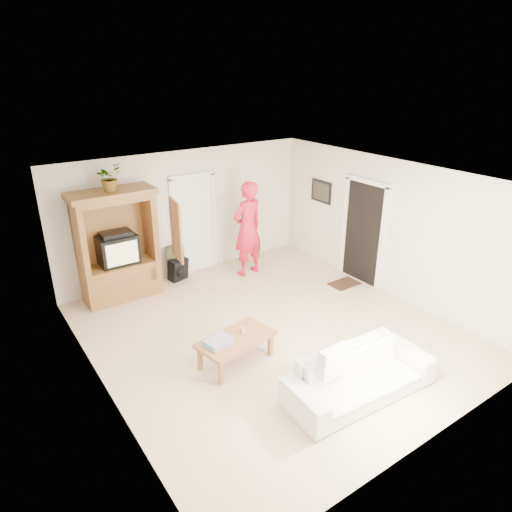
# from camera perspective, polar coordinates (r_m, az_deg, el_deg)

# --- Properties ---
(floor) EXTENTS (6.00, 6.00, 0.00)m
(floor) POSITION_cam_1_polar(r_m,az_deg,el_deg) (7.78, 1.92, -9.43)
(floor) COLOR tan
(floor) RESTS_ON ground
(ceiling) EXTENTS (6.00, 6.00, 0.00)m
(ceiling) POSITION_cam_1_polar(r_m,az_deg,el_deg) (6.76, 2.21, 9.56)
(ceiling) COLOR white
(ceiling) RESTS_ON floor
(wall_back) EXTENTS (5.50, 0.00, 5.50)m
(wall_back) POSITION_cam_1_polar(r_m,az_deg,el_deg) (9.59, -8.73, 5.28)
(wall_back) COLOR silver
(wall_back) RESTS_ON floor
(wall_front) EXTENTS (5.50, 0.00, 5.50)m
(wall_front) POSITION_cam_1_polar(r_m,az_deg,el_deg) (5.37, 21.87, -11.10)
(wall_front) COLOR silver
(wall_front) RESTS_ON floor
(wall_left) EXTENTS (0.00, 6.00, 6.00)m
(wall_left) POSITION_cam_1_polar(r_m,az_deg,el_deg) (6.10, -19.31, -6.43)
(wall_left) COLOR silver
(wall_left) RESTS_ON floor
(wall_right) EXTENTS (0.00, 6.00, 6.00)m
(wall_right) POSITION_cam_1_polar(r_m,az_deg,el_deg) (8.98, 16.32, 3.39)
(wall_right) COLOR silver
(wall_right) RESTS_ON floor
(armoire) EXTENTS (1.82, 1.14, 2.10)m
(armoire) POSITION_cam_1_polar(r_m,az_deg,el_deg) (8.88, -16.70, 0.42)
(armoire) COLOR brown
(armoire) RESTS_ON floor
(door_back) EXTENTS (0.85, 0.05, 2.04)m
(door_back) POSITION_cam_1_polar(r_m,az_deg,el_deg) (9.71, -7.76, 3.82)
(door_back) COLOR white
(door_back) RESTS_ON floor
(doorway_right) EXTENTS (0.05, 0.90, 2.04)m
(doorway_right) POSITION_cam_1_polar(r_m,az_deg,el_deg) (9.42, 13.26, 2.79)
(doorway_right) COLOR black
(doorway_right) RESTS_ON floor
(framed_picture) EXTENTS (0.03, 0.60, 0.48)m
(framed_picture) POSITION_cam_1_polar(r_m,az_deg,el_deg) (10.12, 8.16, 8.01)
(framed_picture) COLOR black
(framed_picture) RESTS_ON wall_right
(doormat) EXTENTS (0.60, 0.40, 0.02)m
(doormat) POSITION_cam_1_polar(r_m,az_deg,el_deg) (9.52, 10.97, -3.41)
(doormat) COLOR #382316
(doormat) RESTS_ON floor
(plant) EXTENTS (0.57, 0.55, 0.49)m
(plant) POSITION_cam_1_polar(r_m,az_deg,el_deg) (8.43, -17.89, 9.36)
(plant) COLOR #4C7238
(plant) RESTS_ON armoire
(man) EXTENTS (0.80, 0.59, 2.01)m
(man) POSITION_cam_1_polar(r_m,az_deg,el_deg) (9.46, -1.05, 3.41)
(man) COLOR red
(man) RESTS_ON floor
(sofa) EXTENTS (2.15, 0.94, 0.61)m
(sofa) POSITION_cam_1_polar(r_m,az_deg,el_deg) (6.46, 12.83, -14.34)
(sofa) COLOR silver
(sofa) RESTS_ON floor
(coffee_table) EXTENTS (1.23, 0.81, 0.42)m
(coffee_table) POSITION_cam_1_polar(r_m,az_deg,el_deg) (6.87, -2.54, -10.56)
(coffee_table) COLOR olive
(coffee_table) RESTS_ON floor
(towel) EXTENTS (0.43, 0.35, 0.08)m
(towel) POSITION_cam_1_polar(r_m,az_deg,el_deg) (6.70, -4.69, -10.63)
(towel) COLOR #E64C88
(towel) RESTS_ON coffee_table
(candle) EXTENTS (0.08, 0.08, 0.10)m
(candle) POSITION_cam_1_polar(r_m,az_deg,el_deg) (6.92, -1.69, -9.24)
(candle) COLOR tan
(candle) RESTS_ON coffee_table
(backpack_black) EXTENTS (0.42, 0.31, 0.46)m
(backpack_black) POSITION_cam_1_polar(r_m,az_deg,el_deg) (9.57, -9.71, -1.70)
(backpack_black) COLOR black
(backpack_black) RESTS_ON floor
(backpack_olive) EXTENTS (0.44, 0.39, 0.69)m
(backpack_olive) POSITION_cam_1_polar(r_m,az_deg,el_deg) (9.65, -9.99, -0.77)
(backpack_olive) COLOR #47442B
(backpack_olive) RESTS_ON floor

